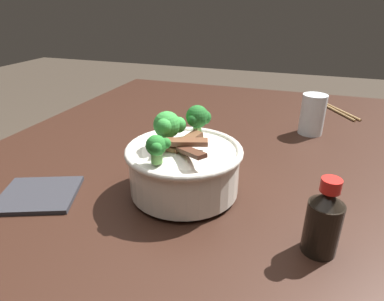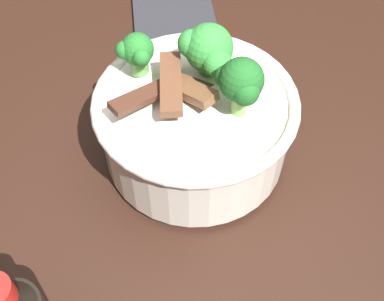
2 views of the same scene
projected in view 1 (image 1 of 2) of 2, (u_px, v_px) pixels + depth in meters
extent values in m
cube|color=black|center=(194.00, 170.00, 0.72)|extent=(1.37, 1.00, 0.04)
cube|color=black|center=(150.00, 173.00, 1.52)|extent=(0.09, 0.09, 0.76)
cube|color=black|center=(343.00, 206.00, 1.28)|extent=(0.09, 0.09, 0.76)
cylinder|color=silver|center=(185.00, 191.00, 0.60)|extent=(0.08, 0.08, 0.01)
cylinder|color=silver|center=(184.00, 170.00, 0.58)|extent=(0.19, 0.19, 0.08)
torus|color=silver|center=(184.00, 150.00, 0.56)|extent=(0.21, 0.21, 0.01)
ellipsoid|color=white|center=(184.00, 157.00, 0.57)|extent=(0.17, 0.17, 0.05)
cube|color=#4C2B1E|center=(191.00, 152.00, 0.51)|extent=(0.05, 0.06, 0.01)
cube|color=brown|center=(186.00, 141.00, 0.55)|extent=(0.06, 0.05, 0.02)
cube|color=brown|center=(179.00, 145.00, 0.56)|extent=(0.07, 0.02, 0.02)
cube|color=brown|center=(183.00, 142.00, 0.53)|extent=(0.04, 0.08, 0.01)
cylinder|color=#5B9947|center=(158.00, 157.00, 0.51)|extent=(0.02, 0.02, 0.02)
sphere|color=#237028|center=(158.00, 146.00, 0.50)|extent=(0.03, 0.03, 0.03)
sphere|color=#237028|center=(156.00, 148.00, 0.49)|extent=(0.02, 0.02, 0.02)
sphere|color=#237028|center=(166.00, 143.00, 0.50)|extent=(0.02, 0.02, 0.02)
cylinder|color=#5B9947|center=(167.00, 139.00, 0.57)|extent=(0.02, 0.02, 0.02)
sphere|color=green|center=(167.00, 125.00, 0.56)|extent=(0.05, 0.05, 0.05)
sphere|color=green|center=(164.00, 126.00, 0.54)|extent=(0.03, 0.03, 0.03)
sphere|color=green|center=(178.00, 125.00, 0.56)|extent=(0.03, 0.03, 0.03)
cylinder|color=#7AB256|center=(197.00, 132.00, 0.59)|extent=(0.02, 0.02, 0.03)
sphere|color=#1E6023|center=(197.00, 117.00, 0.58)|extent=(0.04, 0.04, 0.04)
sphere|color=#1E6023|center=(193.00, 120.00, 0.57)|extent=(0.02, 0.02, 0.02)
sphere|color=#1E6023|center=(204.00, 117.00, 0.58)|extent=(0.03, 0.03, 0.03)
cylinder|color=white|center=(310.00, 132.00, 0.86)|extent=(0.06, 0.06, 0.00)
cylinder|color=white|center=(312.00, 114.00, 0.84)|extent=(0.06, 0.06, 0.10)
cylinder|color=olive|center=(311.00, 121.00, 0.85)|extent=(0.05, 0.05, 0.06)
cylinder|color=#9E7A4C|center=(335.00, 110.00, 1.03)|extent=(0.18, 0.11, 0.01)
cylinder|color=#9E7A4C|center=(339.00, 110.00, 1.03)|extent=(0.17, 0.11, 0.01)
cylinder|color=black|center=(322.00, 228.00, 0.45)|extent=(0.05, 0.05, 0.08)
cone|color=black|center=(328.00, 198.00, 0.42)|extent=(0.04, 0.04, 0.02)
cylinder|color=red|center=(331.00, 185.00, 0.42)|extent=(0.03, 0.03, 0.02)
cube|color=#28282D|center=(39.00, 195.00, 0.59)|extent=(0.16, 0.17, 0.01)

